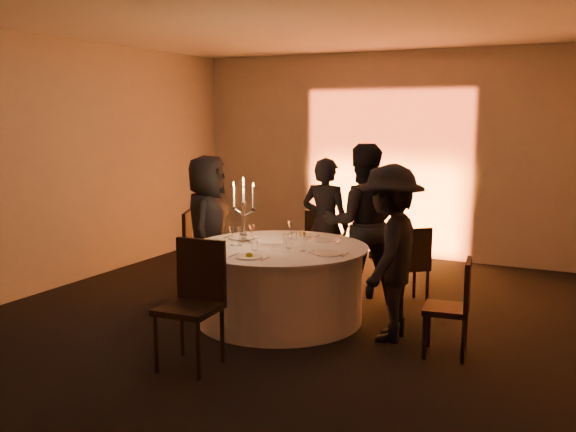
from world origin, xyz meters
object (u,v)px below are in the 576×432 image
at_px(guest_back_left, 325,225).
at_px(guest_back_right, 362,224).
at_px(chair_right, 455,302).
at_px(chair_front, 194,295).
at_px(banquet_table, 279,283).
at_px(chair_back_right, 411,261).
at_px(guest_left, 207,227).
at_px(guest_right, 390,253).
at_px(candelabra, 244,220).
at_px(coffee_cup, 216,242).
at_px(chair_back_left, 323,241).
at_px(chair_left, 197,247).

distance_m(guest_back_left, guest_back_right, 0.58).
bearing_deg(chair_right, chair_front, -66.78).
relative_size(chair_front, guest_back_left, 0.66).
distance_m(banquet_table, chair_back_right, 1.54).
bearing_deg(chair_front, guest_back_right, 71.55).
height_order(chair_front, guest_left, guest_left).
relative_size(guest_right, candelabra, 2.38).
bearing_deg(guest_left, coffee_cup, -159.93).
relative_size(banquet_table, chair_back_left, 2.01).
distance_m(guest_left, coffee_cup, 0.83).
bearing_deg(candelabra, chair_front, -77.08).
distance_m(chair_front, coffee_cup, 1.24).
height_order(chair_back_right, chair_front, chair_front).
distance_m(chair_back_left, candelabra, 1.77).
relative_size(chair_left, chair_front, 0.91).
bearing_deg(chair_left, banquet_table, -135.17).
relative_size(chair_front, coffee_cup, 9.56).
distance_m(banquet_table, guest_left, 1.26).
xyz_separation_m(chair_back_left, coffee_cup, (-0.36, -1.93, 0.30)).
xyz_separation_m(chair_left, chair_right, (3.18, -0.76, -0.06)).
bearing_deg(guest_back_right, chair_front, 47.12).
height_order(banquet_table, chair_front, chair_front).
height_order(banquet_table, guest_left, guest_left).
height_order(chair_back_left, chair_right, chair_back_left).
height_order(guest_left, guest_back_left, guest_left).
height_order(chair_back_left, guest_back_right, guest_back_right).
distance_m(guest_back_left, guest_right, 1.71).
distance_m(chair_left, chair_back_left, 1.61).
distance_m(banquet_table, guest_back_left, 1.27).
bearing_deg(chair_left, coffee_cup, -159.18).
bearing_deg(coffee_cup, chair_back_left, 79.52).
xyz_separation_m(chair_left, guest_right, (2.54, -0.58, 0.28)).
xyz_separation_m(chair_left, guest_back_left, (1.36, 0.66, 0.26)).
bearing_deg(chair_back_left, chair_back_right, 164.01).
xyz_separation_m(chair_left, guest_back_right, (1.89, 0.45, 0.35)).
bearing_deg(chair_right, candelabra, -103.15).
xyz_separation_m(banquet_table, candelabra, (-0.41, -0.01, 0.63)).
bearing_deg(chair_back_left, guest_back_left, 123.49).
xyz_separation_m(chair_left, chair_back_right, (2.42, 0.58, -0.05)).
relative_size(chair_back_right, guest_right, 0.53).
height_order(guest_left, guest_back_right, guest_back_right).
height_order(chair_left, chair_back_right, chair_left).
distance_m(chair_right, guest_back_left, 2.33).
bearing_deg(chair_back_left, coffee_cup, 86.98).
relative_size(chair_left, coffee_cup, 8.71).
height_order(banquet_table, guest_back_right, guest_back_right).
relative_size(chair_back_right, guest_left, 0.53).
bearing_deg(chair_left, chair_front, -169.98).
distance_m(chair_front, guest_left, 2.04).
relative_size(chair_back_left, chair_back_right, 1.02).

